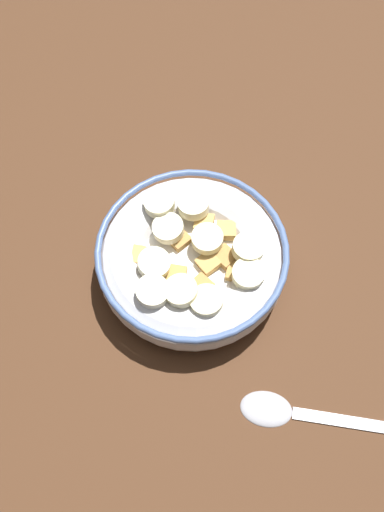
# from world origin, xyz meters

# --- Properties ---
(ground_plane) EXTENTS (1.31, 1.31, 0.02)m
(ground_plane) POSITION_xyz_m (0.00, 0.00, -0.01)
(ground_plane) COLOR #472B19
(cereal_bowl) EXTENTS (0.17, 0.17, 0.06)m
(cereal_bowl) POSITION_xyz_m (0.00, -0.00, 0.03)
(cereal_bowl) COLOR silver
(cereal_bowl) RESTS_ON ground_plane
(spoon) EXTENTS (0.08, 0.15, 0.01)m
(spoon) POSITION_xyz_m (0.15, 0.05, 0.00)
(spoon) COLOR #A5A5AD
(spoon) RESTS_ON ground_plane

